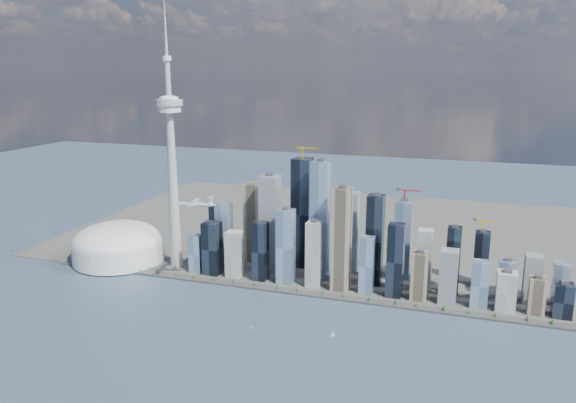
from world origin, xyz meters
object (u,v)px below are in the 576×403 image
(dome_stadium, at_px, (118,244))
(sailboat_east, at_px, (333,334))
(needle_tower, at_px, (172,160))
(airplane, at_px, (196,204))
(sailboat_west, at_px, (251,327))

(dome_stadium, xyz_separation_m, sailboat_east, (543.70, -201.57, -35.96))
(needle_tower, xyz_separation_m, airplane, (117.41, -122.28, -56.84))
(sailboat_west, height_order, sailboat_east, sailboat_east)
(airplane, xyz_separation_m, sailboat_east, (286.30, -89.28, -175.52))
(sailboat_east, bearing_deg, needle_tower, 141.20)
(needle_tower, relative_size, sailboat_west, 58.13)
(airplane, bearing_deg, sailboat_west, -47.55)
(sailboat_west, bearing_deg, sailboat_east, 20.04)
(needle_tower, distance_m, sailboat_east, 511.60)
(sailboat_west, bearing_deg, airplane, 158.48)
(airplane, height_order, sailboat_west, airplane)
(dome_stadium, height_order, airplane, airplane)
(dome_stadium, distance_m, sailboat_west, 463.35)
(sailboat_west, distance_m, sailboat_east, 137.00)
(airplane, xyz_separation_m, sailboat_west, (150.21, -105.02, -175.96))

